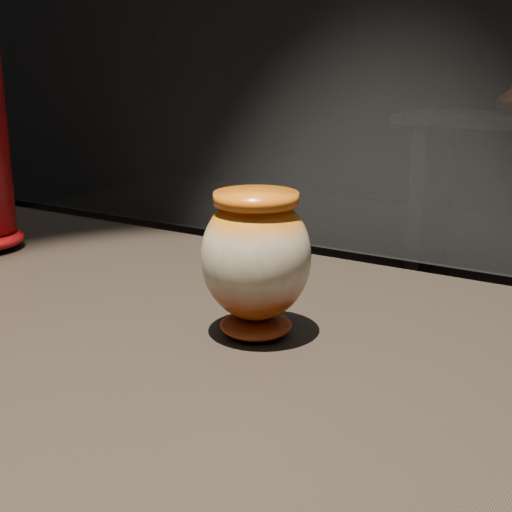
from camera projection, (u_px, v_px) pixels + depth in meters
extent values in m
cube|color=black|center=(117.00, 338.00, 0.91)|extent=(2.00, 0.80, 0.05)
ellipsoid|color=maroon|center=(256.00, 325.00, 0.85)|extent=(0.09, 0.09, 0.02)
ellipsoid|color=beige|center=(256.00, 257.00, 0.83)|extent=(0.14, 0.14, 0.15)
cylinder|color=orange|center=(256.00, 198.00, 0.81)|extent=(0.10, 0.10, 0.01)
cube|color=black|center=(430.00, 196.00, 4.08)|extent=(0.08, 0.50, 0.85)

